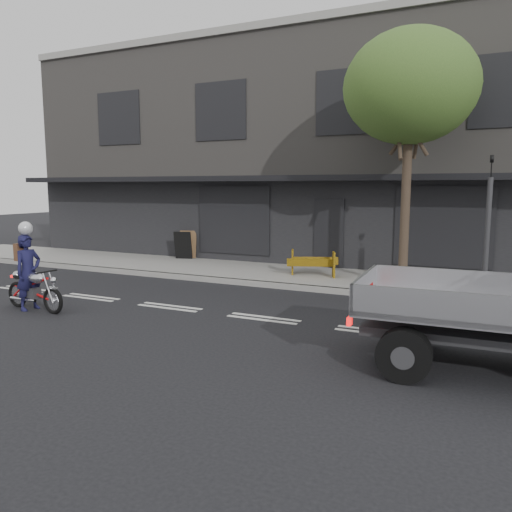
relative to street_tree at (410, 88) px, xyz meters
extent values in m
plane|color=black|center=(-2.20, -4.20, -5.28)|extent=(80.00, 80.00, 0.00)
cube|color=gray|center=(-2.20, 0.50, -5.20)|extent=(32.00, 3.20, 0.15)
cube|color=gray|center=(-2.20, -1.10, -5.20)|extent=(32.00, 0.20, 0.15)
cube|color=slate|center=(-2.20, 7.10, -1.28)|extent=(26.00, 10.00, 8.00)
cylinder|color=#382B21|center=(0.00, 0.00, -3.28)|extent=(0.24, 0.24, 4.00)
ellipsoid|color=#375921|center=(0.00, 0.00, 0.02)|extent=(3.40, 3.40, 2.89)
cylinder|color=#2D2D30|center=(2.00, -0.85, -3.78)|extent=(0.12, 0.12, 3.00)
imported|color=black|center=(2.00, -0.85, -2.03)|extent=(0.08, 0.10, 0.50)
torus|color=black|center=(-7.83, -5.67, -4.99)|extent=(0.61, 0.14, 0.61)
torus|color=black|center=(-6.58, -5.79, -4.99)|extent=(0.61, 0.14, 0.61)
cube|color=#2D2D30|center=(-7.25, -5.73, -4.89)|extent=(0.33, 0.24, 0.25)
ellipsoid|color=silver|center=(-7.11, -5.74, -4.52)|extent=(0.52, 0.32, 0.25)
cube|color=black|center=(-7.54, -5.70, -4.54)|extent=(0.50, 0.25, 0.08)
cylinder|color=black|center=(-6.74, -5.77, -4.35)|extent=(0.08, 0.54, 0.03)
imported|color=#16153A|center=(-7.36, -5.73, -4.42)|extent=(0.47, 0.66, 1.72)
cylinder|color=black|center=(1.03, -6.49, -4.88)|extent=(0.79, 0.31, 0.79)
cylinder|color=black|center=(0.98, -4.73, -4.88)|extent=(0.79, 0.31, 0.79)
cube|color=#AFAFB4|center=(1.78, -5.58, -4.33)|extent=(3.16, 2.11, 0.10)
camera|label=1|loc=(2.03, -13.60, -2.49)|focal=35.00mm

